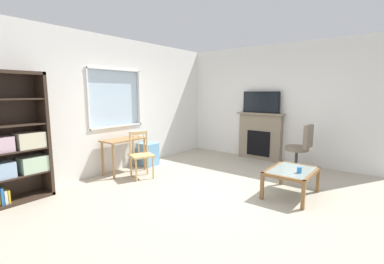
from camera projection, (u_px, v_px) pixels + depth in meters
name	position (u px, v px, depth m)	size (l,w,h in m)	color
ground	(208.00, 192.00, 4.54)	(6.50, 5.68, 0.02)	#B2A893
wall_back_with_window	(120.00, 105.00, 5.76)	(5.50, 0.15, 2.80)	white
wall_right	(274.00, 103.00, 6.52)	(0.12, 4.88, 2.80)	white
bookshelf	(15.00, 146.00, 4.04)	(0.90, 0.38, 1.98)	#38281E
desk_under_window	(124.00, 144.00, 5.51)	(0.89, 0.46, 0.72)	#A37547
wooden_chair	(141.00, 154.00, 5.22)	(0.54, 0.53, 0.90)	tan
plastic_drawer_unit	(148.00, 154.00, 6.15)	(0.35, 0.40, 0.52)	#72ADDB
fireplace	(260.00, 136.00, 6.67)	(0.26, 1.18, 1.16)	gray
tv	(261.00, 102.00, 6.54)	(0.06, 0.93, 0.52)	black
office_chair	(301.00, 145.00, 5.64)	(0.56, 0.58, 1.00)	#7A6B5B
coffee_table	(292.00, 173.00, 4.31)	(0.91, 0.67, 0.44)	#8C9E99
sippy_cup	(299.00, 170.00, 4.12)	(0.07, 0.07, 0.09)	#337FD6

